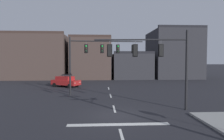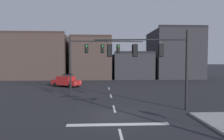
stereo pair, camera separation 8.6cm
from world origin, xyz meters
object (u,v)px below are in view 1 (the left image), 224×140
at_px(car_lot_nearside, 66,81).
at_px(car_lot_middle, 67,79).
at_px(signal_mast_near_side, 156,56).
at_px(signal_mast_far_side, 96,53).

distance_m(car_lot_nearside, car_lot_middle, 4.42).
xyz_separation_m(signal_mast_near_side, signal_mast_far_side, (-4.93, 7.07, 0.48)).
height_order(signal_mast_far_side, car_lot_middle, signal_mast_far_side).
bearing_deg(signal_mast_near_side, signal_mast_far_side, 124.89).
distance_m(signal_mast_near_side, signal_mast_far_side, 8.63).
xyz_separation_m(signal_mast_far_side, car_lot_middle, (-5.39, 11.69, -3.95)).
height_order(car_lot_nearside, car_lot_middle, same).
xyz_separation_m(signal_mast_near_side, car_lot_nearside, (-9.76, 14.38, -3.47)).
bearing_deg(car_lot_nearside, signal_mast_far_side, -56.51).
bearing_deg(car_lot_nearside, car_lot_middle, 97.22).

